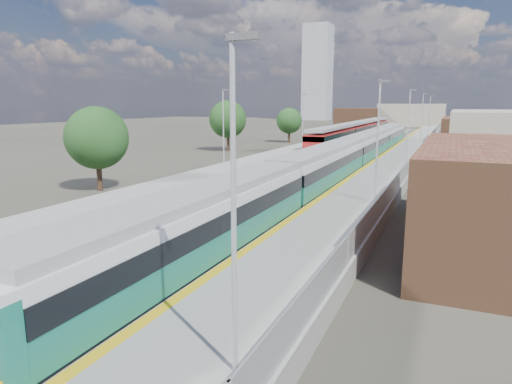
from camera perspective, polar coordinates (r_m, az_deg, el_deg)
The scene contains 11 objects.
ground at distance 58.08m, azimuth 12.42°, elevation 3.72°, with size 320.00×320.00×0.00m, color #47443A.
ballast_bed at distance 60.96m, azimuth 10.79°, elevation 4.15°, with size 10.50×155.00×0.06m, color #565451.
tracks at distance 62.45m, azimuth 11.67°, elevation 4.35°, with size 8.96×160.00×0.17m.
platform_right at distance 59.73m, azimuth 17.89°, elevation 4.16°, with size 4.70×155.00×8.52m.
platform_left at distance 62.70m, azimuth 4.72°, elevation 4.94°, with size 4.30×155.00×8.52m.
buildings at distance 148.11m, azimuth 12.32°, elevation 12.16°, with size 72.00×185.50×40.00m.
green_train at distance 45.91m, azimuth 11.49°, elevation 4.62°, with size 2.80×78.01×3.08m.
red_train at distance 87.58m, azimuth 12.65°, elevation 7.52°, with size 2.92×59.20×3.69m.
tree_a at distance 39.46m, azimuth -19.27°, elevation 6.39°, with size 5.10×5.10×6.92m.
tree_b at distance 69.33m, azimuth -3.54°, elevation 9.06°, with size 5.59×5.59×7.58m.
tree_c at distance 84.69m, azimuth 4.16°, elevation 8.87°, with size 4.68×4.68×6.34m.
Camera 1 is at (10.84, -6.61, 7.11)m, focal length 32.00 mm.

